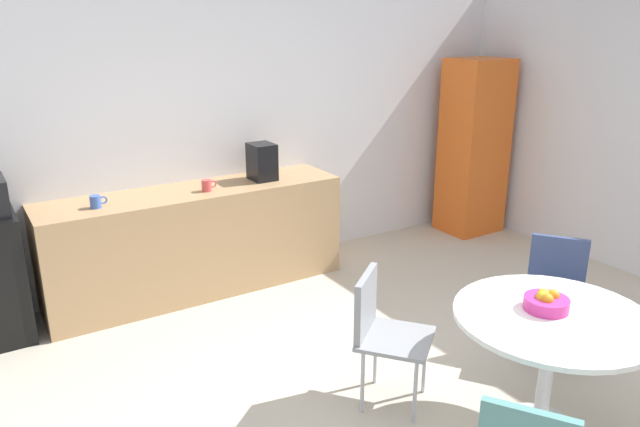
# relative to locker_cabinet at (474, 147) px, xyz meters

# --- Properties ---
(wall_back) EXTENTS (6.00, 0.10, 2.60)m
(wall_back) POSITION_rel_locker_cabinet_xyz_m (-2.55, 0.45, 0.37)
(wall_back) COLOR silver
(wall_back) RESTS_ON ground_plane
(counter_block) EXTENTS (2.52, 0.60, 0.90)m
(counter_block) POSITION_rel_locker_cabinet_xyz_m (-3.12, 0.10, -0.48)
(counter_block) COLOR tan
(counter_block) RESTS_ON ground_plane
(locker_cabinet) EXTENTS (0.60, 0.50, 1.86)m
(locker_cabinet) POSITION_rel_locker_cabinet_xyz_m (0.00, 0.00, 0.00)
(locker_cabinet) COLOR orange
(locker_cabinet) RESTS_ON ground_plane
(round_table) EXTENTS (1.06, 1.06, 0.74)m
(round_table) POSITION_rel_locker_cabinet_xyz_m (-2.16, -2.73, -0.33)
(round_table) COLOR silver
(round_table) RESTS_ON ground_plane
(chair_gray) EXTENTS (0.59, 0.59, 0.83)m
(chair_gray) POSITION_rel_locker_cabinet_xyz_m (-2.76, -1.99, -0.41)
(chair_gray) COLOR silver
(chair_gray) RESTS_ON ground_plane
(chair_navy) EXTENTS (0.59, 0.59, 0.83)m
(chair_navy) POSITION_rel_locker_cabinet_xyz_m (-1.39, -2.17, -0.41)
(chair_navy) COLOR silver
(chair_navy) RESTS_ON ground_plane
(fruit_bowl) EXTENTS (0.24, 0.24, 0.11)m
(fruit_bowl) POSITION_rel_locker_cabinet_xyz_m (-2.14, -2.66, -0.14)
(fruit_bowl) COLOR #D8338C
(fruit_bowl) RESTS_ON round_table
(mug_white) EXTENTS (0.13, 0.08, 0.09)m
(mug_white) POSITION_rel_locker_cabinet_xyz_m (-3.03, 0.01, 0.02)
(mug_white) COLOR #D84C4C
(mug_white) RESTS_ON counter_block
(mug_green) EXTENTS (0.13, 0.08, 0.09)m
(mug_green) POSITION_rel_locker_cabinet_xyz_m (-3.91, 0.02, 0.02)
(mug_green) COLOR #3F66BF
(mug_green) RESTS_ON counter_block
(coffee_maker) EXTENTS (0.20, 0.24, 0.32)m
(coffee_maker) POSITION_rel_locker_cabinet_xyz_m (-2.48, 0.10, 0.13)
(coffee_maker) COLOR black
(coffee_maker) RESTS_ON counter_block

